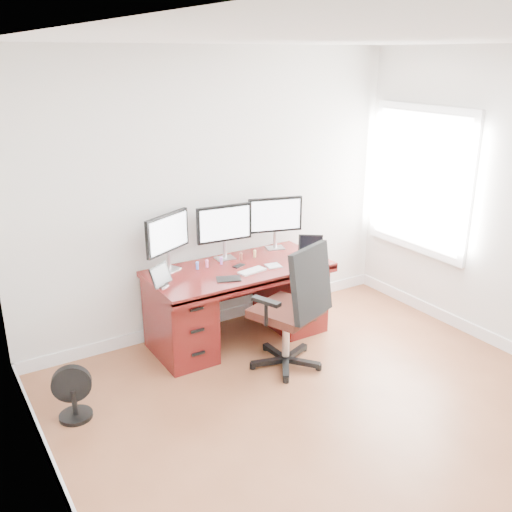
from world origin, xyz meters
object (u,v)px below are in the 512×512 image
monitor_center (224,225)px  floor_fan (73,394)px  office_chair (291,328)px  desk (238,300)px  keyboard (252,271)px

monitor_center → floor_fan: bearing=-152.1°
office_chair → monitor_center: monitor_center is taller
desk → floor_fan: 1.77m
keyboard → monitor_center: bearing=85.9°
monitor_center → keyboard: bearing=-79.1°
monitor_center → keyboard: 0.55m
office_chair → keyboard: office_chair is taller
office_chair → monitor_center: 1.19m
office_chair → monitor_center: size_ratio=2.08×
desk → office_chair: 0.72m
desk → floor_fan: (-1.70, -0.46, -0.19)m
office_chair → floor_fan: (-1.83, 0.24, -0.17)m
monitor_center → office_chair: bearing=-76.7°
floor_fan → desk: bearing=32.9°
desk → keyboard: (0.04, -0.20, 0.36)m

